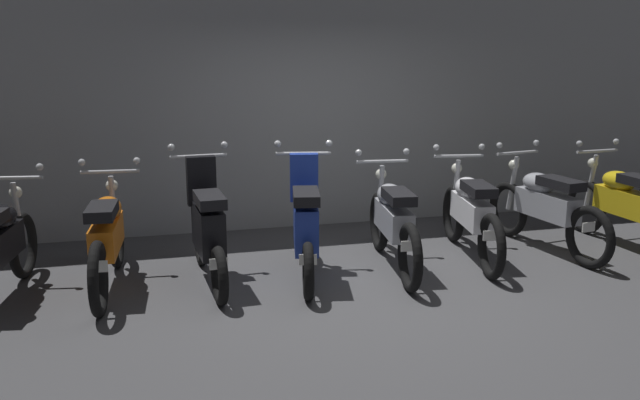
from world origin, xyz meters
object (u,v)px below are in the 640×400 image
(motorbike_slot_4, at_px, (305,225))
(motorbike_slot_8, at_px, (625,204))
(motorbike_slot_7, at_px, (545,207))
(motorbike_slot_2, at_px, (107,237))
(motorbike_slot_5, at_px, (393,221))
(motorbike_slot_3, at_px, (208,229))
(motorbike_slot_6, at_px, (471,213))

(motorbike_slot_4, distance_m, motorbike_slot_8, 3.68)
(motorbike_slot_7, distance_m, motorbike_slot_8, 0.93)
(motorbike_slot_7, bearing_deg, motorbike_slot_2, -179.36)
(motorbike_slot_5, bearing_deg, motorbike_slot_4, -177.52)
(motorbike_slot_3, height_order, motorbike_slot_8, motorbike_slot_3)
(motorbike_slot_4, xyz_separation_m, motorbike_slot_5, (0.92, 0.04, -0.04))
(motorbike_slot_3, distance_m, motorbike_slot_4, 0.94)
(motorbike_slot_8, bearing_deg, motorbike_slot_3, 179.75)
(motorbike_slot_6, relative_size, motorbike_slot_7, 1.00)
(motorbike_slot_7, bearing_deg, motorbike_slot_5, -175.02)
(motorbike_slot_6, xyz_separation_m, motorbike_slot_7, (0.91, 0.04, 0.00))
(motorbike_slot_2, height_order, motorbike_slot_6, same)
(motorbike_slot_2, xyz_separation_m, motorbike_slot_3, (0.92, -0.06, 0.04))
(motorbike_slot_3, height_order, motorbike_slot_6, motorbike_slot_3)
(motorbike_slot_3, xyz_separation_m, motorbike_slot_6, (2.77, 0.07, -0.04))
(motorbike_slot_3, bearing_deg, motorbike_slot_7, 1.68)
(motorbike_slot_2, distance_m, motorbike_slot_5, 2.77)
(motorbike_slot_3, height_order, motorbike_slot_4, same)
(motorbike_slot_5, relative_size, motorbike_slot_6, 1.00)
(motorbike_slot_6, bearing_deg, motorbike_slot_4, -174.97)
(motorbike_slot_5, bearing_deg, motorbike_slot_8, 0.67)
(motorbike_slot_7, bearing_deg, motorbike_slot_3, -178.32)
(motorbike_slot_7, relative_size, motorbike_slot_8, 1.00)
(motorbike_slot_5, relative_size, motorbike_slot_8, 1.00)
(motorbike_slot_2, xyz_separation_m, motorbike_slot_6, (3.69, 0.01, 0.00))
(motorbike_slot_6, distance_m, motorbike_slot_7, 0.91)
(motorbike_slot_6, bearing_deg, motorbike_slot_5, -172.45)
(motorbike_slot_7, bearing_deg, motorbike_slot_6, -177.64)
(motorbike_slot_4, relative_size, motorbike_slot_6, 0.86)
(motorbike_slot_3, distance_m, motorbike_slot_6, 2.77)
(motorbike_slot_4, distance_m, motorbike_slot_5, 0.92)
(motorbike_slot_2, relative_size, motorbike_slot_4, 1.17)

